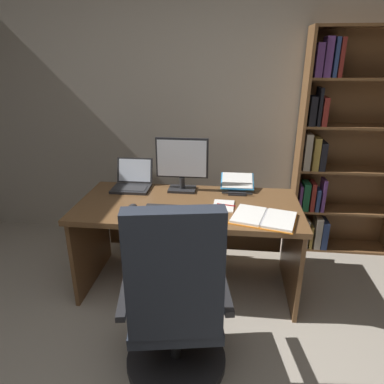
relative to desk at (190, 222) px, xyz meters
The scene contains 12 objects.
wall_back 1.26m from the desk, 91.13° to the left, with size 5.71×0.12×2.84m, color #A89E8E.
desk is the anchor object (origin of this frame).
bookshelf 1.49m from the desk, 28.57° to the left, with size 0.94×0.26×1.98m.
office_chair 0.96m from the desk, 87.82° to the right, with size 0.67×0.60×1.12m.
monitor 0.46m from the desk, 113.33° to the left, with size 0.42×0.16×0.44m.
laptop 0.59m from the desk, 158.92° to the left, with size 0.30×0.29×0.23m.
keyboard 0.33m from the desk, 108.73° to the right, with size 0.42×0.15×0.02m, color #232326.
computer_mouse 0.50m from the desk, 147.61° to the right, with size 0.06×0.10×0.04m, color #232326.
reading_stand_with_book 0.51m from the desk, 33.80° to the left, with size 0.27×0.26×0.11m.
open_binder 0.65m from the desk, 28.43° to the right, with size 0.48×0.41×0.02m.
notepad 0.35m from the desk, 22.08° to the right, with size 0.15×0.21×0.01m, color white.
pen 0.37m from the desk, 20.67° to the right, with size 0.01×0.01×0.14m, color maroon.
Camera 1 is at (0.31, -0.87, 1.75)m, focal length 32.34 mm.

